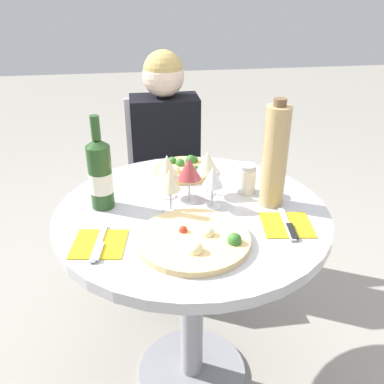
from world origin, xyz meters
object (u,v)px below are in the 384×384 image
Objects in this scene: dining_table at (192,249)px; wine_bottle at (100,174)px; seated_diner at (168,184)px; tall_carafe at (275,156)px; pizza_large at (195,240)px; chair_behind_diner at (166,190)px.

dining_table is 2.89× the size of wine_bottle.
tall_carafe is (0.29, -0.68, 0.41)m from seated_diner.
dining_table is at bearing 84.40° from pizza_large.
chair_behind_diner is 0.92m from wine_bottle.
dining_table is 2.51× the size of tall_carafe.
pizza_large reaches higher than dining_table.
pizza_large is at bearing 90.24° from chair_behind_diner.
chair_behind_diner reaches higher than dining_table.
chair_behind_diner reaches higher than pizza_large.
dining_table is at bearing 91.97° from seated_diner.
tall_carafe is (0.29, -0.81, 0.51)m from chair_behind_diner.
dining_table is at bearing 91.64° from chair_behind_diner.
seated_diner is 0.91m from pizza_large.
tall_carafe reaches higher than chair_behind_diner.
wine_bottle is 0.57m from tall_carafe.
pizza_large is 0.39m from wine_bottle.
chair_behind_diner is 0.17m from seated_diner.
pizza_large is 0.92× the size of tall_carafe.
tall_carafe reaches higher than pizza_large.
chair_behind_diner is at bearing 70.43° from wine_bottle.
tall_carafe is at bearing -6.22° from wine_bottle.
chair_behind_diner is at bearing -90.00° from seated_diner.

